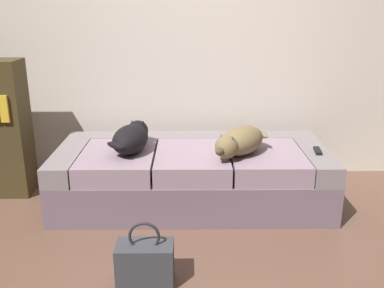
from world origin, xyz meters
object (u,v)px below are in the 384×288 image
(dog_tan, at_px, (240,141))
(tv_remote, at_px, (318,151))
(couch, at_px, (192,175))
(handbag, at_px, (145,262))
(dog_dark, at_px, (132,137))

(dog_tan, height_order, tv_remote, dog_tan)
(tv_remote, bearing_deg, dog_tan, -168.05)
(couch, xyz_separation_m, handbag, (-0.27, -1.06, -0.10))
(dog_dark, relative_size, tv_remote, 3.92)
(couch, bearing_deg, dog_dark, -174.43)
(dog_dark, height_order, tv_remote, dog_dark)
(couch, xyz_separation_m, dog_tan, (0.35, -0.16, 0.33))
(dog_dark, relative_size, dog_tan, 1.10)
(couch, distance_m, dog_dark, 0.56)
(handbag, bearing_deg, tv_remote, 38.24)
(dog_dark, xyz_separation_m, tv_remote, (1.40, -0.06, -0.09))
(couch, distance_m, handbag, 1.10)
(dog_dark, xyz_separation_m, dog_tan, (0.80, -0.11, 0.00))
(couch, height_order, dog_tan, dog_tan)
(dog_tan, distance_m, handbag, 1.17)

